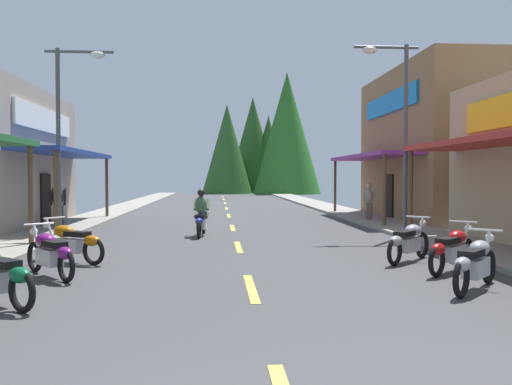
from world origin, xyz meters
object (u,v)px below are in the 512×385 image
(motorcycle_parked_right_1, at_px, (475,263))
(pedestrian_browsing, at_px, (369,199))
(motorcycle_parked_left_3, at_px, (71,242))
(streetlamp_left, at_px, (69,114))
(motorcycle_parked_right_2, at_px, (452,249))
(pedestrian_waiting, at_px, (58,203))
(streetlamp_right, at_px, (396,112))
(pedestrian_by_shop, at_px, (59,200))
(motorcycle_parked_left_2, at_px, (50,253))
(rider_cruising_lead, at_px, (201,217))
(motorcycle_parked_right_3, at_px, (409,241))

(motorcycle_parked_right_1, relative_size, pedestrian_browsing, 0.95)
(motorcycle_parked_right_1, distance_m, motorcycle_parked_left_3, 8.60)
(streetlamp_left, relative_size, motorcycle_parked_right_1, 3.75)
(motorcycle_parked_right_2, distance_m, pedestrian_waiting, 14.68)
(streetlamp_right, xyz_separation_m, motorcycle_parked_left_3, (-9.28, -4.82, -3.63))
(pedestrian_waiting, bearing_deg, pedestrian_by_shop, -173.20)
(streetlamp_left, bearing_deg, motorcycle_parked_left_2, -78.03)
(streetlamp_right, xyz_separation_m, pedestrian_by_shop, (-12.21, 4.53, -3.09))
(rider_cruising_lead, relative_size, pedestrian_browsing, 1.26)
(motorcycle_parked_left_3, bearing_deg, motorcycle_parked_right_3, -150.19)
(pedestrian_by_shop, bearing_deg, motorcycle_parked_left_3, 17.82)
(motorcycle_parked_right_2, bearing_deg, motorcycle_parked_right_3, 64.81)
(motorcycle_parked_right_1, xyz_separation_m, pedestrian_waiting, (-10.45, 11.65, 0.50))
(motorcycle_parked_right_2, relative_size, motorcycle_parked_left_2, 0.97)
(motorcycle_parked_right_1, relative_size, rider_cruising_lead, 0.76)
(pedestrian_waiting, bearing_deg, motorcycle_parked_right_1, 34.98)
(streetlamp_left, height_order, pedestrian_browsing, streetlamp_left)
(motorcycle_parked_left_2, xyz_separation_m, rider_cruising_lead, (2.76, 7.06, 0.17))
(streetlamp_left, relative_size, pedestrian_waiting, 3.57)
(motorcycle_parked_right_1, relative_size, motorcycle_parked_right_2, 0.98)
(streetlamp_left, bearing_deg, rider_cruising_lead, 3.45)
(motorcycle_parked_left_2, distance_m, pedestrian_waiting, 10.23)
(streetlamp_right, distance_m, motorcycle_parked_right_3, 6.57)
(streetlamp_right, height_order, motorcycle_parked_right_3, streetlamp_right)
(motorcycle_parked_left_2, distance_m, rider_cruising_lead, 7.58)
(motorcycle_parked_right_2, bearing_deg, streetlamp_right, 38.77)
(motorcycle_parked_right_1, distance_m, motorcycle_parked_right_3, 3.12)
(motorcycle_parked_left_3, height_order, pedestrian_by_shop, pedestrian_by_shop)
(motorcycle_parked_right_1, xyz_separation_m, motorcycle_parked_right_2, (0.38, 1.74, 0.00))
(motorcycle_parked_right_1, xyz_separation_m, pedestrian_by_shop, (-10.76, 12.91, 0.54))
(motorcycle_parked_right_1, height_order, motorcycle_parked_left_2, same)
(pedestrian_browsing, bearing_deg, motorcycle_parked_right_2, 167.55)
(motorcycle_parked_right_2, bearing_deg, motorcycle_parked_right_1, -144.41)
(motorcycle_parked_left_3, xyz_separation_m, pedestrian_browsing, (9.95, 10.22, 0.50))
(motorcycle_parked_right_3, bearing_deg, pedestrian_waiting, 95.11)
(pedestrian_browsing, bearing_deg, motorcycle_parked_right_3, 164.32)
(motorcycle_parked_right_1, relative_size, pedestrian_waiting, 0.95)
(motorcycle_parked_left_2, bearing_deg, streetlamp_right, -93.96)
(motorcycle_parked_right_2, relative_size, pedestrian_by_shop, 0.94)
(motorcycle_parked_left_2, bearing_deg, pedestrian_browsing, -79.03)
(motorcycle_parked_left_2, height_order, pedestrian_browsing, pedestrian_browsing)
(motorcycle_parked_right_1, distance_m, pedestrian_by_shop, 16.82)
(motorcycle_parked_right_1, height_order, pedestrian_browsing, pedestrian_browsing)
(streetlamp_left, relative_size, rider_cruising_lead, 2.84)
(motorcycle_parked_left_2, height_order, motorcycle_parked_left_3, same)
(motorcycle_parked_right_2, bearing_deg, streetlamp_left, 102.29)
(motorcycle_parked_left_3, relative_size, pedestrian_waiting, 1.09)
(motorcycle_parked_right_2, xyz_separation_m, rider_cruising_lead, (-5.37, 7.11, 0.17))
(motorcycle_parked_left_3, bearing_deg, streetlamp_left, -41.73)
(pedestrian_browsing, bearing_deg, pedestrian_waiting, 95.50)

